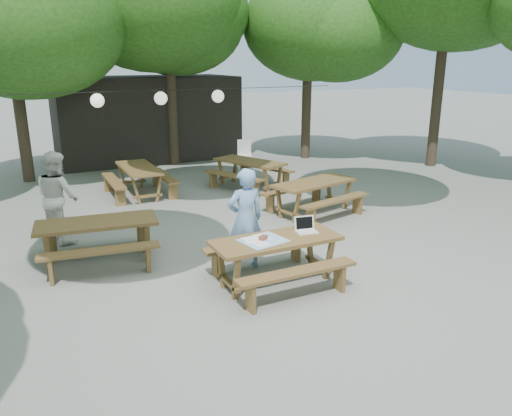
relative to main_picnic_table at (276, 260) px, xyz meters
The scene contains 13 objects.
ground 0.83m from the main_picnic_table, 59.81° to the left, with size 80.00×80.00×0.00m, color slate.
pavilion 11.21m from the main_picnic_table, 85.54° to the left, with size 6.00×3.00×2.80m, color black.
main_picnic_table is the anchor object (origin of this frame).
picnic_table_nw 3.14m from the main_picnic_table, 138.02° to the left, with size 2.08×1.81×0.75m.
picnic_table_ne 3.82m from the main_picnic_table, 48.47° to the left, with size 2.20×1.96×0.75m.
picnic_table_far_w 6.19m from the main_picnic_table, 95.90° to the left, with size 1.59×2.01×0.75m.
picnic_table_far_e 6.06m from the main_picnic_table, 68.29° to the left, with size 2.21×2.38×0.75m.
woman 0.92m from the main_picnic_table, 101.42° to the left, with size 0.63×0.41×1.72m, color #719BCE.
second_person 4.55m from the main_picnic_table, 128.35° to the left, with size 0.85×0.67×1.76m, color silver.
plastic_chair 8.53m from the main_picnic_table, 68.21° to the left, with size 0.57×0.57×0.90m.
laptop 0.72m from the main_picnic_table, ahead, with size 0.37×0.31×0.24m.
tabletop_clutter 0.44m from the main_picnic_table, behind, with size 0.74×0.66×0.08m.
paper_lanterns 6.94m from the main_picnic_table, 88.43° to the left, with size 9.00×0.34×0.38m.
Camera 1 is at (-3.83, -6.95, 3.41)m, focal length 35.00 mm.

